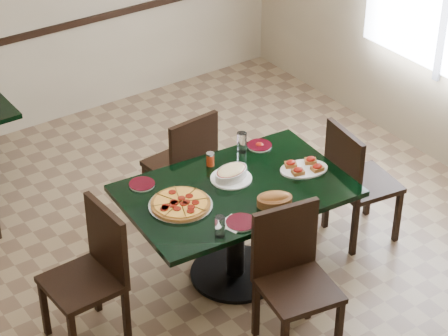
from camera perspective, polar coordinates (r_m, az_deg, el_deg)
floor at (r=6.32m, az=-0.86°, el=-7.06°), size 5.50×5.50×0.00m
room_shell at (r=7.45m, az=-1.85°, el=9.92°), size 5.50×5.50×5.50m
main_table at (r=5.98m, az=0.78°, el=-2.78°), size 1.58×1.08×0.75m
chair_far at (r=6.61m, az=-2.54°, el=0.46°), size 0.47×0.47×0.92m
chair_near at (r=5.52m, az=4.47°, el=-6.73°), size 0.52×0.52×0.96m
chair_right at (r=6.45m, az=8.55°, el=-0.61°), size 0.51×0.51×0.95m
chair_left at (r=5.59m, az=-8.53°, el=-6.49°), size 0.46×0.46×0.95m
pepperoni_pizza at (r=5.70m, az=-2.86°, el=-2.36°), size 0.42×0.42×0.04m
lasagna_casserole at (r=5.95m, az=0.47°, el=-0.35°), size 0.29×0.29×0.09m
bread_basket at (r=5.70m, az=3.32°, el=-2.08°), size 0.28×0.24×0.10m
bruschetta_platter at (r=6.08m, az=5.24°, el=0.06°), size 0.40×0.33×0.05m
side_plate_near at (r=5.54m, az=1.13°, el=-3.57°), size 0.20×0.20×0.02m
side_plate_far_r at (r=6.34m, az=2.33°, el=1.49°), size 0.18×0.18×0.03m
side_plate_far_l at (r=5.93m, az=-5.38°, el=-1.06°), size 0.18×0.18×0.02m
napkin_setting at (r=5.54m, az=0.64°, el=-3.64°), size 0.19×0.19×0.01m
water_glass_a at (r=6.24m, az=1.17°, el=1.69°), size 0.07×0.07×0.15m
water_glass_b at (r=5.40m, az=-0.26°, el=-3.85°), size 0.07×0.07×0.14m
pepper_shaker at (r=6.10m, az=-0.90°, el=0.59°), size 0.06×0.06×0.10m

